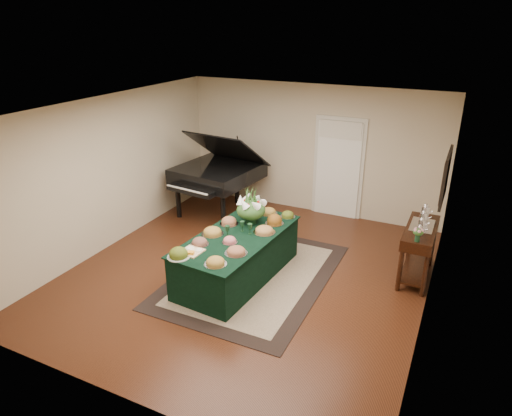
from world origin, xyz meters
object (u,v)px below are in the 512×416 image
at_px(mahogany_sideboard, 420,239).
at_px(buffet_table, 238,256).
at_px(floral_centerpiece, 251,206).
at_px(grand_piano, 218,173).

bearing_deg(mahogany_sideboard, buffet_table, -154.64).
height_order(buffet_table, mahogany_sideboard, mahogany_sideboard).
bearing_deg(floral_centerpiece, buffet_table, -88.55).
height_order(grand_piano, mahogany_sideboard, grand_piano).
bearing_deg(grand_piano, mahogany_sideboard, -12.48).
relative_size(buffet_table, mahogany_sideboard, 1.96).
bearing_deg(mahogany_sideboard, grand_piano, 167.52).
relative_size(grand_piano, mahogany_sideboard, 1.58).
distance_m(buffet_table, grand_piano, 2.73).
bearing_deg(grand_piano, floral_centerpiece, -46.09).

